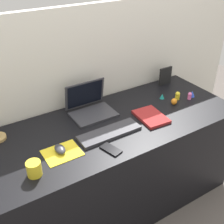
{
  "coord_description": "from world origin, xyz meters",
  "views": [
    {
      "loc": [
        -0.87,
        -1.34,
        1.8
      ],
      "look_at": [
        -0.04,
        0.0,
        0.83
      ],
      "focal_mm": 45.5,
      "sensor_mm": 36.0,
      "label": 1
    }
  ],
  "objects_px": {
    "keyboard": "(110,133)",
    "toy_figurine_blue": "(192,94)",
    "cell_phone": "(111,149)",
    "picture_frame": "(165,76)",
    "notebook_pad": "(151,117)",
    "toy_figurine_yellow": "(178,96)",
    "coffee_mug": "(34,169)",
    "mouse": "(60,149)",
    "toy_figurine_teal": "(162,96)",
    "toy_figurine_pink": "(190,96)",
    "laptop": "(90,105)",
    "toy_figurine_orange": "(174,102)"
  },
  "relations": [
    {
      "from": "toy_figurine_pink",
      "to": "picture_frame",
      "type": "bearing_deg",
      "value": 87.46
    },
    {
      "from": "toy_figurine_pink",
      "to": "coffee_mug",
      "type": "bearing_deg",
      "value": -172.72
    },
    {
      "from": "toy_figurine_orange",
      "to": "toy_figurine_yellow",
      "type": "relative_size",
      "value": 0.75
    },
    {
      "from": "mouse",
      "to": "toy_figurine_orange",
      "type": "relative_size",
      "value": 1.99
    },
    {
      "from": "keyboard",
      "to": "toy_figurine_blue",
      "type": "distance_m",
      "value": 0.81
    },
    {
      "from": "laptop",
      "to": "toy_figurine_teal",
      "type": "bearing_deg",
      "value": -12.04
    },
    {
      "from": "picture_frame",
      "to": "toy_figurine_yellow",
      "type": "bearing_deg",
      "value": -110.39
    },
    {
      "from": "cell_phone",
      "to": "toy_figurine_teal",
      "type": "xyz_separation_m",
      "value": [
        0.67,
        0.32,
        0.01
      ]
    },
    {
      "from": "laptop",
      "to": "notebook_pad",
      "type": "height_order",
      "value": "laptop"
    },
    {
      "from": "coffee_mug",
      "to": "toy_figurine_pink",
      "type": "xyz_separation_m",
      "value": [
        1.28,
        0.16,
        -0.01
      ]
    },
    {
      "from": "mouse",
      "to": "toy_figurine_teal",
      "type": "distance_m",
      "value": 0.94
    },
    {
      "from": "toy_figurine_blue",
      "to": "toy_figurine_pink",
      "type": "bearing_deg",
      "value": -157.26
    },
    {
      "from": "toy_figurine_blue",
      "to": "toy_figurine_teal",
      "type": "height_order",
      "value": "toy_figurine_blue"
    },
    {
      "from": "cell_phone",
      "to": "coffee_mug",
      "type": "height_order",
      "value": "coffee_mug"
    },
    {
      "from": "notebook_pad",
      "to": "toy_figurine_yellow",
      "type": "distance_m",
      "value": 0.35
    },
    {
      "from": "picture_frame",
      "to": "toy_figurine_pink",
      "type": "bearing_deg",
      "value": -92.54
    },
    {
      "from": "cell_phone",
      "to": "picture_frame",
      "type": "bearing_deg",
      "value": 15.18
    },
    {
      "from": "toy_figurine_orange",
      "to": "laptop",
      "type": "bearing_deg",
      "value": 157.8
    },
    {
      "from": "notebook_pad",
      "to": "coffee_mug",
      "type": "relative_size",
      "value": 2.88
    },
    {
      "from": "laptop",
      "to": "coffee_mug",
      "type": "xyz_separation_m",
      "value": [
        -0.54,
        -0.4,
        -0.01
      ]
    },
    {
      "from": "cell_phone",
      "to": "coffee_mug",
      "type": "relative_size",
      "value": 1.54
    },
    {
      "from": "mouse",
      "to": "toy_figurine_orange",
      "type": "distance_m",
      "value": 0.94
    },
    {
      "from": "cell_phone",
      "to": "toy_figurine_yellow",
      "type": "height_order",
      "value": "toy_figurine_yellow"
    },
    {
      "from": "cell_phone",
      "to": "toy_figurine_blue",
      "type": "xyz_separation_m",
      "value": [
        0.88,
        0.22,
        0.02
      ]
    },
    {
      "from": "mouse",
      "to": "toy_figurine_pink",
      "type": "height_order",
      "value": "toy_figurine_pink"
    },
    {
      "from": "toy_figurine_yellow",
      "to": "coffee_mug",
      "type": "bearing_deg",
      "value": -170.01
    },
    {
      "from": "toy_figurine_pink",
      "to": "toy_figurine_yellow",
      "type": "bearing_deg",
      "value": 149.68
    },
    {
      "from": "keyboard",
      "to": "mouse",
      "type": "relative_size",
      "value": 4.27
    },
    {
      "from": "laptop",
      "to": "toy_figurine_blue",
      "type": "bearing_deg",
      "value": -15.71
    },
    {
      "from": "coffee_mug",
      "to": "toy_figurine_yellow",
      "type": "distance_m",
      "value": 1.22
    },
    {
      "from": "keyboard",
      "to": "mouse",
      "type": "distance_m",
      "value": 0.34
    },
    {
      "from": "notebook_pad",
      "to": "cell_phone",
      "type": "bearing_deg",
      "value": -156.04
    },
    {
      "from": "picture_frame",
      "to": "toy_figurine_blue",
      "type": "bearing_deg",
      "value": -83.19
    },
    {
      "from": "keyboard",
      "to": "picture_frame",
      "type": "relative_size",
      "value": 2.73
    },
    {
      "from": "toy_figurine_yellow",
      "to": "toy_figurine_teal",
      "type": "relative_size",
      "value": 1.64
    },
    {
      "from": "laptop",
      "to": "toy_figurine_yellow",
      "type": "distance_m",
      "value": 0.68
    },
    {
      "from": "toy_figurine_teal",
      "to": "toy_figurine_blue",
      "type": "bearing_deg",
      "value": -24.6
    },
    {
      "from": "notebook_pad",
      "to": "picture_frame",
      "type": "distance_m",
      "value": 0.56
    },
    {
      "from": "toy_figurine_blue",
      "to": "laptop",
      "type": "bearing_deg",
      "value": 164.29
    },
    {
      "from": "notebook_pad",
      "to": "toy_figurine_orange",
      "type": "relative_size",
      "value": 4.97
    },
    {
      "from": "toy_figurine_blue",
      "to": "toy_figurine_teal",
      "type": "xyz_separation_m",
      "value": [
        -0.22,
        0.1,
        -0.0
      ]
    },
    {
      "from": "toy_figurine_yellow",
      "to": "toy_figurine_orange",
      "type": "bearing_deg",
      "value": -149.2
    },
    {
      "from": "keyboard",
      "to": "toy_figurine_yellow",
      "type": "xyz_separation_m",
      "value": [
        0.68,
        0.11,
        0.02
      ]
    },
    {
      "from": "keyboard",
      "to": "toy_figurine_teal",
      "type": "xyz_separation_m",
      "value": [
        0.59,
        0.18,
        0.01
      ]
    },
    {
      "from": "cell_phone",
      "to": "picture_frame",
      "type": "xyz_separation_m",
      "value": [
        0.85,
        0.51,
        0.07
      ]
    },
    {
      "from": "notebook_pad",
      "to": "toy_figurine_pink",
      "type": "distance_m",
      "value": 0.42
    },
    {
      "from": "picture_frame",
      "to": "mouse",
      "type": "bearing_deg",
      "value": -161.84
    },
    {
      "from": "laptop",
      "to": "cell_phone",
      "type": "height_order",
      "value": "laptop"
    },
    {
      "from": "coffee_mug",
      "to": "toy_figurine_teal",
      "type": "bearing_deg",
      "value": 14.32
    },
    {
      "from": "cell_phone",
      "to": "picture_frame",
      "type": "distance_m",
      "value": 0.99
    }
  ]
}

